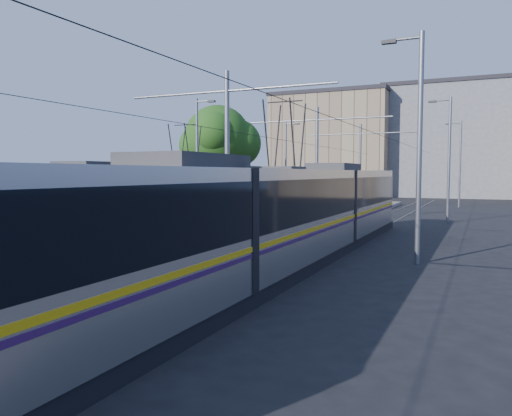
% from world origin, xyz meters
% --- Properties ---
extents(ground, '(160.00, 160.00, 0.00)m').
position_xyz_m(ground, '(0.00, 0.00, 0.00)').
color(ground, black).
rests_on(ground, ground).
extents(platform, '(4.00, 50.00, 0.30)m').
position_xyz_m(platform, '(0.00, 17.00, 0.15)').
color(platform, gray).
rests_on(platform, ground).
extents(tactile_strip_left, '(0.70, 50.00, 0.01)m').
position_xyz_m(tactile_strip_left, '(-1.45, 17.00, 0.30)').
color(tactile_strip_left, gray).
rests_on(tactile_strip_left, platform).
extents(tactile_strip_right, '(0.70, 50.00, 0.01)m').
position_xyz_m(tactile_strip_right, '(1.45, 17.00, 0.30)').
color(tactile_strip_right, gray).
rests_on(tactile_strip_right, platform).
extents(rails, '(8.71, 70.00, 0.03)m').
position_xyz_m(rails, '(0.00, 17.00, 0.02)').
color(rails, gray).
rests_on(rails, ground).
extents(tram_left, '(2.43, 29.99, 5.50)m').
position_xyz_m(tram_left, '(-3.60, 10.48, 1.71)').
color(tram_left, black).
rests_on(tram_left, ground).
extents(tram_right, '(2.43, 29.54, 5.50)m').
position_xyz_m(tram_right, '(3.60, 5.21, 1.86)').
color(tram_right, black).
rests_on(tram_right, ground).
extents(catenary, '(9.20, 70.00, 7.00)m').
position_xyz_m(catenary, '(0.00, 14.15, 4.52)').
color(catenary, slate).
rests_on(catenary, platform).
extents(street_lamps, '(15.18, 38.22, 8.00)m').
position_xyz_m(street_lamps, '(-0.00, 21.00, 4.18)').
color(street_lamps, slate).
rests_on(street_lamps, ground).
extents(shelter, '(0.90, 1.19, 2.33)m').
position_xyz_m(shelter, '(0.07, 15.54, 1.52)').
color(shelter, black).
rests_on(shelter, platform).
extents(tree, '(5.92, 5.48, 8.61)m').
position_xyz_m(tree, '(-9.61, 25.48, 5.82)').
color(tree, '#382314').
rests_on(tree, ground).
extents(building_left, '(16.32, 12.24, 14.34)m').
position_xyz_m(building_left, '(-10.00, 60.00, 7.18)').
color(building_left, '#9B8569').
rests_on(building_left, ground).
extents(building_centre, '(18.36, 14.28, 15.03)m').
position_xyz_m(building_centre, '(6.00, 64.00, 7.52)').
color(building_centre, gray).
rests_on(building_centre, ground).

